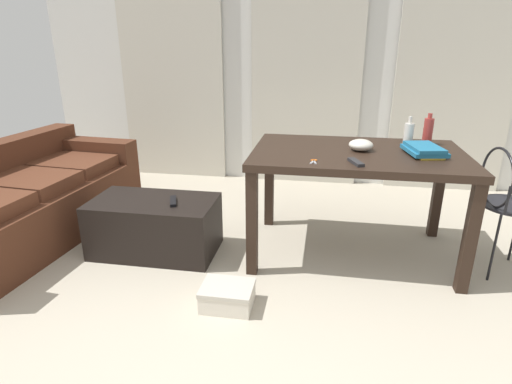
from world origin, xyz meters
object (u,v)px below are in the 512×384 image
(craft_table, at_px, (357,165))
(bowl, at_px, (361,145))
(bottle_far, at_px, (408,135))
(bottle_near, at_px, (428,131))
(scissors, at_px, (314,161))
(coffee_table, at_px, (155,226))
(book_stack, at_px, (424,150))
(wire_chair, at_px, (504,196))
(tv_remote_on_table, at_px, (356,162))
(tv_remote_primary, at_px, (173,201))
(shoebox, at_px, (227,296))
(couch, at_px, (24,202))

(craft_table, relative_size, bowl, 8.71)
(bottle_far, bearing_deg, bottle_near, 32.57)
(bowl, xyz_separation_m, scissors, (-0.30, -0.33, -0.04))
(coffee_table, distance_m, book_stack, 1.94)
(wire_chair, relative_size, scissors, 8.47)
(bottle_near, xyz_separation_m, bowl, (-0.48, -0.25, -0.06))
(tv_remote_on_table, bearing_deg, tv_remote_primary, 155.72)
(bottle_far, distance_m, shoebox, 1.66)
(shoebox, bearing_deg, book_stack, 34.02)
(coffee_table, height_order, bottle_near, bottle_near)
(coffee_table, relative_size, tv_remote_on_table, 5.51)
(bowl, xyz_separation_m, tv_remote_primary, (-1.27, -0.26, -0.39))
(scissors, bearing_deg, bottle_near, 36.72)
(bottle_far, xyz_separation_m, book_stack, (0.07, -0.20, -0.06))
(bowl, xyz_separation_m, tv_remote_on_table, (-0.05, -0.34, -0.03))
(craft_table, xyz_separation_m, bottle_far, (0.35, 0.18, 0.18))
(book_stack, bearing_deg, shoebox, -145.98)
(wire_chair, height_order, bottle_far, bottle_far)
(coffee_table, bearing_deg, tv_remote_on_table, -3.92)
(scissors, height_order, shoebox, scissors)
(wire_chair, relative_size, tv_remote_primary, 4.71)
(tv_remote_on_table, bearing_deg, scissors, 157.37)
(craft_table, distance_m, bottle_near, 0.60)
(coffee_table, relative_size, wire_chair, 1.04)
(couch, distance_m, tv_remote_primary, 1.26)
(bottle_near, xyz_separation_m, shoebox, (-1.23, -1.08, -0.80))
(book_stack, height_order, tv_remote_on_table, book_stack)
(book_stack, relative_size, tv_remote_on_table, 2.07)
(scissors, relative_size, tv_remote_primary, 0.56)
(bottle_near, distance_m, tv_remote_primary, 1.88)
(bowl, height_order, tv_remote_on_table, bowl)
(shoebox, bearing_deg, tv_remote_on_table, 34.65)
(couch, relative_size, tv_remote_primary, 10.83)
(couch, distance_m, wire_chair, 3.44)
(craft_table, relative_size, tv_remote_on_table, 8.83)
(couch, height_order, tv_remote_primary, couch)
(coffee_table, height_order, wire_chair, wire_chair)
(coffee_table, xyz_separation_m, craft_table, (1.41, 0.22, 0.47))
(coffee_table, distance_m, craft_table, 1.51)
(craft_table, distance_m, tv_remote_primary, 1.30)
(coffee_table, bearing_deg, tv_remote_primary, -6.33)
(craft_table, height_order, scissors, scissors)
(book_stack, xyz_separation_m, shoebox, (-1.15, -0.78, -0.73))
(tv_remote_primary, bearing_deg, bottle_near, -3.90)
(craft_table, xyz_separation_m, tv_remote_primary, (-1.25, -0.24, -0.26))
(craft_table, relative_size, scissors, 14.09)
(bottle_near, bearing_deg, tv_remote_on_table, -131.71)
(tv_remote_primary, bearing_deg, book_stack, -12.92)
(tv_remote_primary, bearing_deg, bottle_far, -5.59)
(craft_table, bearing_deg, tv_remote_on_table, -96.08)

